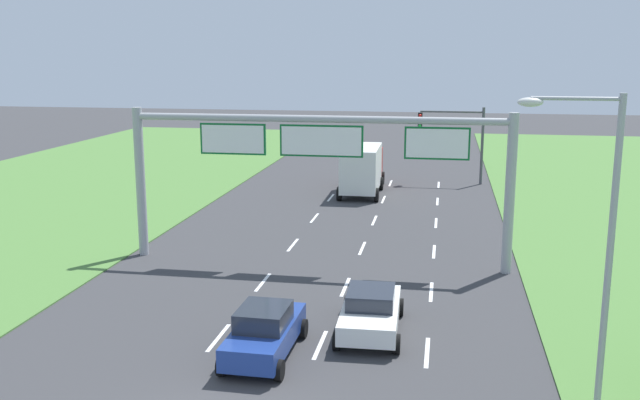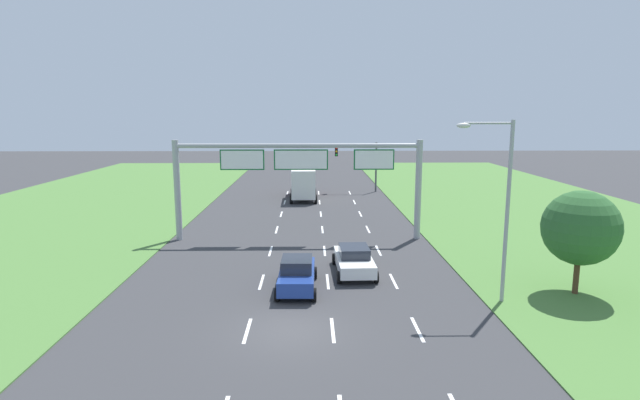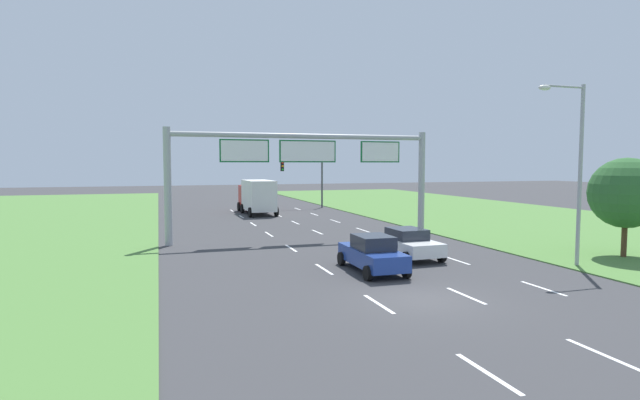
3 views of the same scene
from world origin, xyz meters
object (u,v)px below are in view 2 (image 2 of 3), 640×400
at_px(box_truck, 303,182).
at_px(sign_gantry, 300,169).
at_px(car_lead_silver, 354,260).
at_px(roadside_tree_near, 581,228).
at_px(traffic_light_mast, 359,158).
at_px(car_near_red, 297,274).
at_px(street_lamp, 500,196).

bearing_deg(box_truck, sign_gantry, -90.94).
xyz_separation_m(car_lead_silver, roadside_tree_near, (10.58, -3.56, 2.59)).
height_order(traffic_light_mast, roadside_tree_near, traffic_light_mast).
height_order(car_lead_silver, roadside_tree_near, roadside_tree_near).
height_order(sign_gantry, roadside_tree_near, sign_gantry).
bearing_deg(traffic_light_mast, sign_gantry, -106.04).
relative_size(car_near_red, street_lamp, 0.52).
bearing_deg(sign_gantry, traffic_light_mast, 73.96).
xyz_separation_m(car_near_red, box_truck, (-0.06, 27.28, 0.94)).
bearing_deg(car_near_red, box_truck, 91.23).
height_order(car_near_red, box_truck, box_truck).
height_order(car_lead_silver, box_truck, box_truck).
xyz_separation_m(street_lamp, roadside_tree_near, (4.37, 0.94, -1.73)).
xyz_separation_m(car_near_red, car_lead_silver, (3.10, 2.58, -0.05)).
relative_size(car_near_red, roadside_tree_near, 0.86).
relative_size(car_near_red, box_truck, 0.58).
bearing_deg(street_lamp, car_near_red, 168.29).
xyz_separation_m(car_lead_silver, box_truck, (-3.16, 24.70, 0.99)).
bearing_deg(traffic_light_mast, street_lamp, -84.67).
relative_size(box_truck, roadside_tree_near, 1.47).
xyz_separation_m(box_truck, street_lamp, (9.37, -29.21, 3.32)).
xyz_separation_m(car_near_red, street_lamp, (9.31, -1.93, 4.26)).
relative_size(car_near_red, sign_gantry, 0.26).
distance_m(car_lead_silver, street_lamp, 8.81).
height_order(car_near_red, street_lamp, street_lamp).
height_order(sign_gantry, traffic_light_mast, sign_gantry).
height_order(car_near_red, traffic_light_mast, traffic_light_mast).
bearing_deg(box_truck, car_lead_silver, -83.68).
distance_m(car_near_red, box_truck, 27.30).
bearing_deg(box_truck, roadside_tree_near, -65.05).
bearing_deg(street_lamp, box_truck, 107.79).
relative_size(car_lead_silver, sign_gantry, 0.26).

